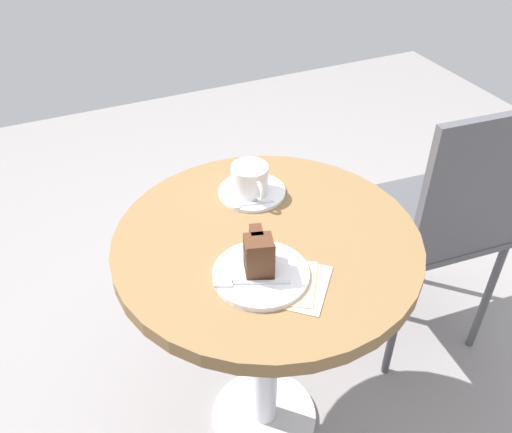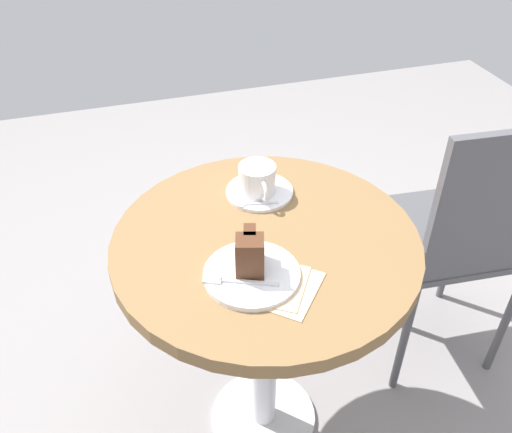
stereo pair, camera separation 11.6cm
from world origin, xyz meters
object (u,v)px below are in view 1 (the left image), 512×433
(fork, at_px, (243,282))
(napkin, at_px, (287,282))
(cake_slice, at_px, (259,254))
(coffee_cup, at_px, (250,179))
(cake_plate, at_px, (261,274))
(teaspoon, at_px, (248,204))
(cafe_chair, at_px, (449,214))
(saucer, at_px, (252,192))

(fork, xyz_separation_m, napkin, (0.02, 0.08, -0.01))
(cake_slice, bearing_deg, fork, -61.66)
(coffee_cup, distance_m, cake_plate, 0.28)
(coffee_cup, xyz_separation_m, teaspoon, (0.05, -0.03, -0.03))
(fork, height_order, cafe_chair, cafe_chair)
(saucer, bearing_deg, cake_slice, -21.11)
(cake_plate, distance_m, napkin, 0.05)
(teaspoon, height_order, fork, fork)
(teaspoon, bearing_deg, cake_slice, 84.21)
(cake_plate, height_order, napkin, cake_plate)
(cake_slice, height_order, napkin, cake_slice)
(fork, bearing_deg, teaspoon, -92.31)
(teaspoon, height_order, cafe_chair, cafe_chair)
(saucer, height_order, coffee_cup, coffee_cup)
(saucer, height_order, cake_plate, cake_plate)
(cake_plate, height_order, cafe_chair, cafe_chair)
(saucer, relative_size, napkin, 0.80)
(cake_plate, distance_m, cake_slice, 0.05)
(cake_slice, bearing_deg, napkin, 40.01)
(saucer, bearing_deg, coffee_cup, -56.40)
(cafe_chair, bearing_deg, coffee_cup, -5.66)
(coffee_cup, distance_m, fork, 0.31)
(teaspoon, height_order, cake_plate, teaspoon)
(napkin, relative_size, cafe_chair, 0.23)
(saucer, relative_size, cake_slice, 1.76)
(cake_slice, bearing_deg, teaspoon, 161.98)
(cake_slice, xyz_separation_m, fork, (0.02, -0.04, -0.04))
(cake_plate, relative_size, cafe_chair, 0.22)
(cake_plate, bearing_deg, coffee_cup, 160.74)
(napkin, bearing_deg, saucer, 168.98)
(coffee_cup, distance_m, cake_slice, 0.27)
(teaspoon, distance_m, fork, 0.26)
(saucer, distance_m, cake_slice, 0.28)
(cafe_chair, bearing_deg, cake_slice, 17.84)
(teaspoon, xyz_separation_m, cake_plate, (0.22, -0.07, -0.00))
(fork, bearing_deg, napkin, -172.08)
(cake_plate, xyz_separation_m, cafe_chair, (-0.16, 0.65, -0.17))
(coffee_cup, bearing_deg, napkin, -9.92)
(coffee_cup, height_order, cake_plate, coffee_cup)
(saucer, bearing_deg, cake_plate, -20.26)
(coffee_cup, bearing_deg, cake_slice, -20.10)
(saucer, distance_m, fork, 0.32)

